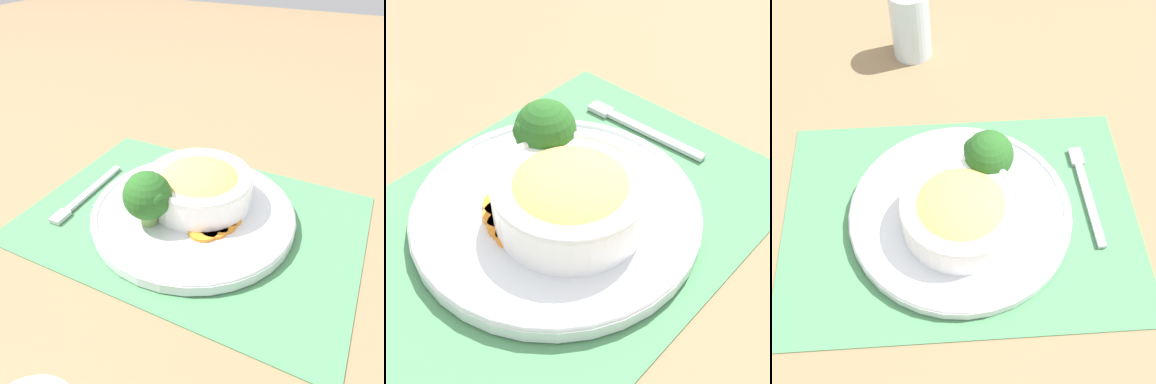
{
  "view_description": "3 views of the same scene",
  "coord_description": "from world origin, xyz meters",
  "views": [
    {
      "loc": [
        -0.21,
        0.42,
        0.39
      ],
      "look_at": [
        0.0,
        -0.0,
        0.05
      ],
      "focal_mm": 35.0,
      "sensor_mm": 36.0,
      "label": 1
    },
    {
      "loc": [
        -0.29,
        -0.3,
        0.44
      ],
      "look_at": [
        0.02,
        -0.02,
        0.04
      ],
      "focal_mm": 50.0,
      "sensor_mm": 36.0,
      "label": 2
    },
    {
      "loc": [
        -0.02,
        -0.43,
        0.66
      ],
      "look_at": [
        0.01,
        0.01,
        0.06
      ],
      "focal_mm": 50.0,
      "sensor_mm": 36.0,
      "label": 3
    }
  ],
  "objects": [
    {
      "name": "carrot_slice_extra",
      "position": [
        -0.06,
        0.0,
        0.02
      ],
      "size": [
        0.04,
        0.04,
        0.01
      ],
      "color": "orange",
      "rests_on": "plate"
    },
    {
      "name": "carrot_slice_near",
      "position": [
        -0.04,
        0.04,
        0.02
      ],
      "size": [
        0.04,
        0.04,
        0.01
      ],
      "color": "orange",
      "rests_on": "plate"
    },
    {
      "name": "bowl",
      "position": [
        0.0,
        -0.02,
        0.05
      ],
      "size": [
        0.17,
        0.17,
        0.07
      ],
      "color": "white",
      "rests_on": "plate"
    },
    {
      "name": "ground_plane",
      "position": [
        0.0,
        0.0,
        0.0
      ],
      "size": [
        4.0,
        4.0,
        0.0
      ],
      "primitive_type": "plane",
      "color": "#8C704C"
    },
    {
      "name": "fork",
      "position": [
        0.19,
        0.04,
        0.01
      ],
      "size": [
        0.02,
        0.18,
        0.01
      ],
      "rotation": [
        0.0,
        0.0,
        0.04
      ],
      "color": "#B7B7BC",
      "rests_on": "placemat"
    },
    {
      "name": "carrot_slice_middle",
      "position": [
        -0.05,
        0.03,
        0.02
      ],
      "size": [
        0.04,
        0.04,
        0.01
      ],
      "color": "orange",
      "rests_on": "plate"
    },
    {
      "name": "placemat",
      "position": [
        0.0,
        0.0,
        0.0
      ],
      "size": [
        0.52,
        0.38,
        0.0
      ],
      "color": "#4C8C59",
      "rests_on": "ground_plane"
    },
    {
      "name": "broccoli_floret",
      "position": [
        0.04,
        0.06,
        0.07
      ],
      "size": [
        0.07,
        0.07,
        0.09
      ],
      "color": "#759E51",
      "rests_on": "plate"
    },
    {
      "name": "carrot_slice_far",
      "position": [
        -0.06,
        0.02,
        0.02
      ],
      "size": [
        0.04,
        0.04,
        0.01
      ],
      "color": "orange",
      "rests_on": "plate"
    },
    {
      "name": "plate",
      "position": [
        0.0,
        0.0,
        0.02
      ],
      "size": [
        0.32,
        0.32,
        0.02
      ],
      "color": "silver",
      "rests_on": "placemat"
    }
  ]
}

